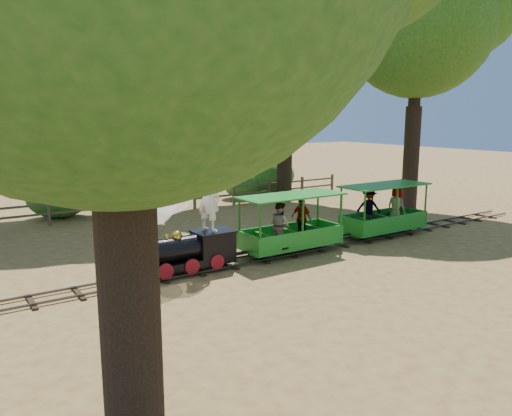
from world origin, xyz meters
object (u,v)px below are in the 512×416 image
locomotive (180,205)px  fence (173,198)px  carriage_rear (382,212)px  carriage_front (290,228)px

locomotive → fence: 8.71m
fence → locomotive: bearing=-113.0°
locomotive → carriage_rear: locomotive is taller
carriage_front → fence: 8.05m
carriage_front → fence: size_ratio=0.18×
carriage_front → fence: (-0.07, 8.05, -0.22)m
carriage_front → carriage_rear: 3.98m
locomotive → carriage_rear: 7.49m
locomotive → fence: bearing=67.0°
fence → carriage_front: bearing=-89.5°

